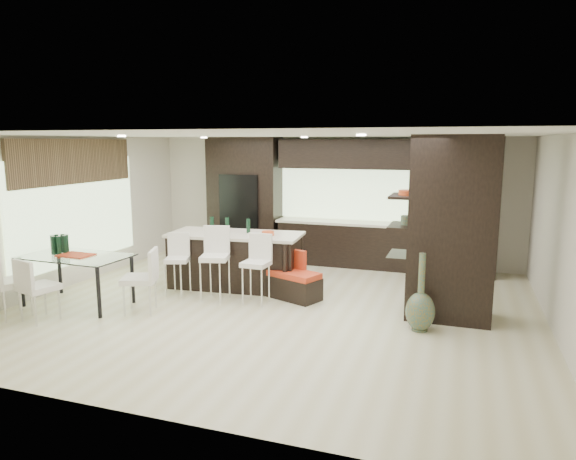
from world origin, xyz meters
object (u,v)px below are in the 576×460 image
at_px(stool_mid, 215,271).
at_px(chair_far, 11,287).
at_px(kitchen_island, 236,260).
at_px(chair_near, 39,292).
at_px(stool_left, 178,271).
at_px(bench, 287,283).
at_px(stool_right, 256,276).
at_px(floor_vase, 421,292).
at_px(dining_table, 78,280).
at_px(chair_end, 140,284).

height_order(stool_mid, chair_far, stool_mid).
distance_m(kitchen_island, chair_near, 3.24).
distance_m(stool_left, bench, 1.88).
distance_m(stool_mid, stool_right, 0.73).
height_order(bench, floor_vase, floor_vase).
bearing_deg(floor_vase, dining_table, -173.64).
distance_m(chair_near, chair_far, 0.53).
bearing_deg(stool_right, kitchen_island, 134.60).
bearing_deg(floor_vase, chair_end, -171.87).
distance_m(stool_left, chair_end, 1.00).
relative_size(stool_mid, chair_far, 1.07).
bearing_deg(stool_mid, chair_near, -153.19).
height_order(stool_mid, chair_end, stool_mid).
relative_size(stool_mid, chair_end, 1.08).
height_order(stool_right, chair_far, chair_far).
xyz_separation_m(stool_left, floor_vase, (4.07, -0.40, 0.12)).
xyz_separation_m(floor_vase, chair_near, (-5.31, -1.38, -0.11)).
height_order(stool_mid, chair_near, stool_mid).
relative_size(stool_mid, bench, 0.81).
bearing_deg(stool_left, chair_far, -153.52).
bearing_deg(dining_table, kitchen_island, 44.42).
height_order(bench, chair_far, chair_far).
bearing_deg(kitchen_island, chair_near, -132.30).
bearing_deg(chair_near, dining_table, 104.99).
xyz_separation_m(floor_vase, chair_end, (-4.14, -0.59, -0.10)).
xyz_separation_m(stool_right, chair_near, (-2.69, -1.77, -0.02)).
relative_size(stool_left, stool_mid, 0.87).
height_order(floor_vase, chair_near, floor_vase).
height_order(chair_near, chair_end, chair_end).
height_order(stool_left, chair_far, chair_far).
bearing_deg(dining_table, stool_right, 22.07).
bearing_deg(dining_table, stool_left, 40.81).
relative_size(floor_vase, chair_near, 1.26).
bearing_deg(chair_end, kitchen_island, -45.11).
height_order(chair_far, chair_end, chair_far).
relative_size(kitchen_island, chair_near, 2.71).
relative_size(stool_right, dining_table, 0.54).
bearing_deg(stool_mid, chair_end, -144.50).
bearing_deg(chair_near, bench, 51.95).
relative_size(dining_table, chair_far, 1.83).
bearing_deg(chair_end, chair_far, 94.21).
relative_size(stool_left, bench, 0.70).
xyz_separation_m(chair_near, chair_end, (1.17, 0.79, 0.02)).
bearing_deg(chair_far, floor_vase, 31.14).
xyz_separation_m(bench, chair_far, (-3.56, -2.30, 0.23)).
height_order(stool_left, stool_right, stool_right).
relative_size(kitchen_island, stool_mid, 2.40).
bearing_deg(bench, chair_end, -119.33).
xyz_separation_m(dining_table, chair_end, (1.17, 0.00, 0.05)).
xyz_separation_m(dining_table, chair_near, (0.00, -0.79, 0.03)).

